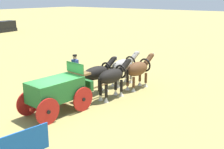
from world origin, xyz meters
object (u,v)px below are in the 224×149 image
(show_wagon, at_px, (58,90))
(draft_horse_lead_off, at_px, (138,69))
(draft_horse_rear_off, at_px, (113,77))
(draft_horse_rear_near, at_px, (97,73))
(draft_horse_lead_near, at_px, (123,66))
(parked_vehicle_g, at_px, (2,27))

(show_wagon, bearing_deg, draft_horse_lead_off, -10.66)
(draft_horse_lead_off, bearing_deg, draft_horse_rear_off, 175.33)
(draft_horse_rear_near, xyz_separation_m, draft_horse_lead_near, (2.58, -0.21, -0.01))
(show_wagon, distance_m, draft_horse_rear_near, 3.71)
(draft_horse_lead_near, relative_size, draft_horse_lead_off, 1.02)
(draft_horse_rear_off, distance_m, draft_horse_lead_off, 2.59)
(show_wagon, xyz_separation_m, draft_horse_lead_near, (6.28, 0.13, 0.03))
(draft_horse_rear_near, bearing_deg, draft_horse_lead_near, -4.67)
(draft_horse_rear_near, relative_size, parked_vehicle_g, 0.61)
(draft_horse_rear_near, xyz_separation_m, draft_horse_lead_off, (2.47, -1.51, 0.01))
(draft_horse_lead_off, bearing_deg, parked_vehicle_g, 70.95)
(draft_horse_lead_near, distance_m, draft_horse_lead_off, 1.30)
(parked_vehicle_g, bearing_deg, draft_horse_rear_near, -113.48)
(draft_horse_lead_off, height_order, parked_vehicle_g, draft_horse_lead_off)
(draft_horse_lead_near, relative_size, parked_vehicle_g, 0.59)
(draft_horse_rear_near, height_order, draft_horse_rear_off, draft_horse_rear_off)
(draft_horse_lead_off, relative_size, parked_vehicle_g, 0.58)
(draft_horse_rear_off, xyz_separation_m, parked_vehicle_g, (14.70, 34.88, -0.45))
(draft_horse_lead_off, bearing_deg, show_wagon, 169.34)
(draft_horse_rear_near, distance_m, draft_horse_lead_near, 2.59)
(draft_horse_lead_off, distance_m, parked_vehicle_g, 37.12)
(draft_horse_rear_near, relative_size, draft_horse_rear_off, 1.05)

